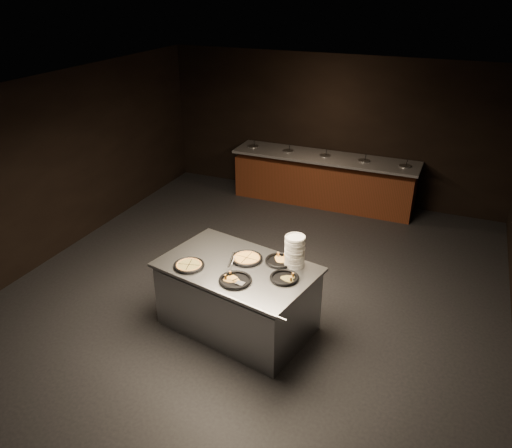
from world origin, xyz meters
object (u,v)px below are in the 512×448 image
(plate_stack, at_px, (295,251))
(pan_cheese_whole, at_px, (247,258))
(pan_veggie_whole, at_px, (189,265))
(serving_counter, at_px, (238,298))

(plate_stack, distance_m, pan_cheese_whole, 0.64)
(pan_veggie_whole, relative_size, pan_cheese_whole, 0.95)
(serving_counter, distance_m, plate_stack, 1.00)
(serving_counter, xyz_separation_m, pan_veggie_whole, (-0.55, -0.25, 0.51))
(serving_counter, relative_size, pan_veggie_whole, 5.50)
(serving_counter, height_order, pan_veggie_whole, pan_veggie_whole)
(serving_counter, distance_m, pan_cheese_whole, 0.54)
(serving_counter, bearing_deg, pan_cheese_whole, 87.40)
(pan_veggie_whole, distance_m, pan_cheese_whole, 0.74)
(pan_cheese_whole, bearing_deg, serving_counter, -104.25)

